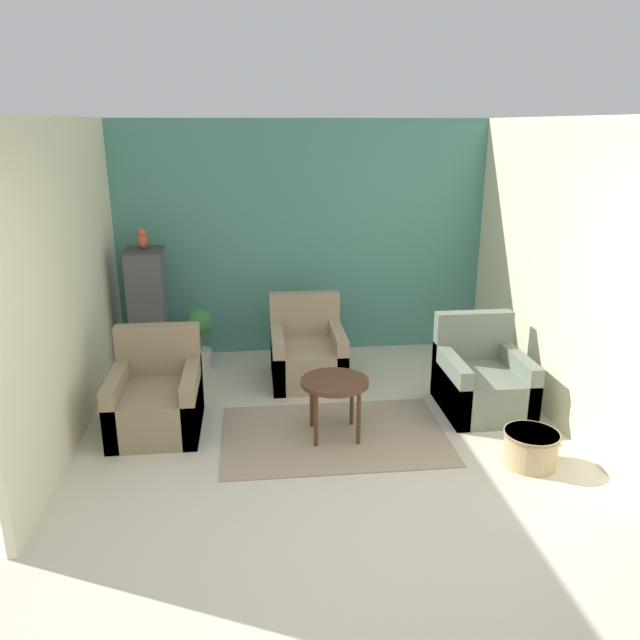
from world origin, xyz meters
The scene contains 13 objects.
ground_plane centered at (0.00, 0.00, 0.00)m, with size 20.00×20.00×0.00m, color beige.
wall_back_accent centered at (0.00, 3.61, 1.32)m, with size 4.28×0.06×2.64m.
wall_left centered at (-2.11, 1.79, 1.32)m, with size 0.06×3.58×2.64m.
wall_right centered at (2.11, 1.79, 1.32)m, with size 0.06×3.58×2.64m.
area_rug centered at (0.08, 1.38, 0.01)m, with size 1.92×1.28×0.01m.
coffee_table centered at (0.08, 1.38, 0.46)m, with size 0.57×0.57×0.52m.
armchair_left centered at (-1.45, 1.69, 0.27)m, with size 0.75×0.85×0.86m.
armchair_right centered at (1.52, 1.77, 0.27)m, with size 0.75×0.85×0.86m.
armchair_middle centered at (-0.04, 2.66, 0.27)m, with size 0.75×0.85×0.86m.
birdcage centered at (-1.70, 3.13, 0.65)m, with size 0.50×0.50×1.34m.
parrot centered at (-1.70, 3.13, 1.44)m, with size 0.10×0.18×0.22m.
potted_plant centered at (-1.18, 3.07, 0.42)m, with size 0.31×0.29×0.69m.
wicker_basket centered at (1.55, 0.75, 0.15)m, with size 0.43×0.43×0.28m.
Camera 1 is at (-0.57, -3.42, 2.57)m, focal length 35.00 mm.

